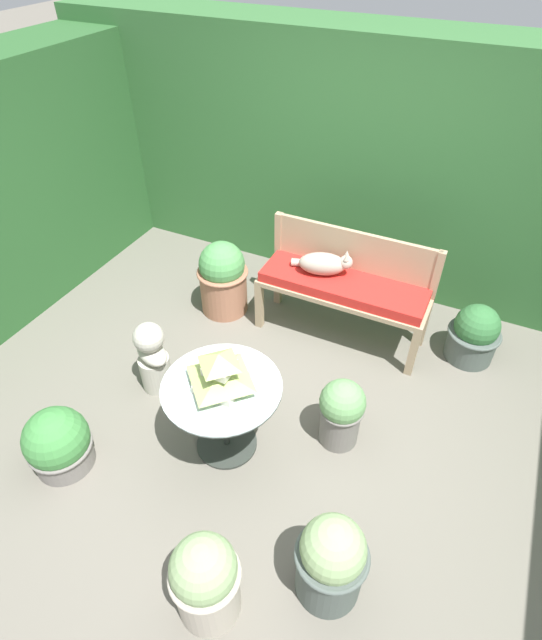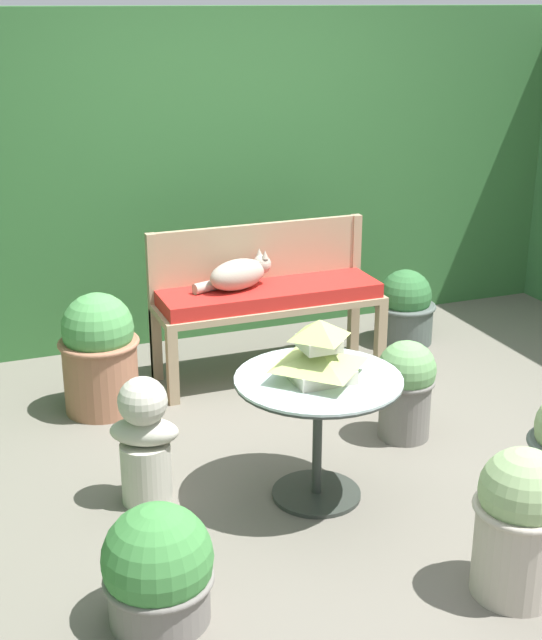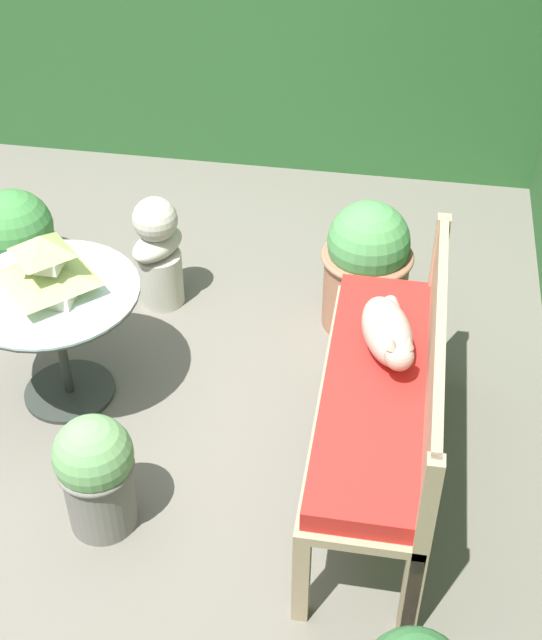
{
  "view_description": "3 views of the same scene",
  "coord_description": "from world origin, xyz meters",
  "px_view_note": "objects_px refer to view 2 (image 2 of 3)",
  "views": [
    {
      "loc": [
        0.9,
        -2.04,
        2.92
      ],
      "look_at": [
        -0.26,
        0.37,
        0.62
      ],
      "focal_mm": 28.0,
      "sensor_mm": 36.0,
      "label": 1
    },
    {
      "loc": [
        -1.79,
        -3.65,
        2.19
      ],
      "look_at": [
        -0.18,
        0.54,
        0.58
      ],
      "focal_mm": 50.0,
      "sensor_mm": 36.0,
      "label": 2
    },
    {
      "loc": [
        2.51,
        1.11,
        2.9
      ],
      "look_at": [
        -0.2,
        0.65,
        0.64
      ],
      "focal_mm": 50.0,
      "sensor_mm": 36.0,
      "label": 3
    }
  ],
  "objects_px": {
    "garden_bench": "(269,301)",
    "potted_plant_table_far": "(406,387)",
    "cat": "(239,274)",
    "pagoda_birdhouse": "(319,353)",
    "potted_plant_hedge_corner": "(158,570)",
    "potted_plant_bench_right": "(405,308)",
    "potted_plant_bench_left": "(99,353)",
    "patio_table": "(318,403)",
    "potted_plant_path_edge": "(520,521)",
    "garden_bust": "(145,440)"
  },
  "relations": [
    {
      "from": "garden_bench",
      "to": "potted_plant_table_far",
      "type": "distance_m",
      "value": 1.11
    },
    {
      "from": "cat",
      "to": "pagoda_birdhouse",
      "type": "relative_size",
      "value": 1.42
    },
    {
      "from": "cat",
      "to": "potted_plant_hedge_corner",
      "type": "distance_m",
      "value": 2.32
    },
    {
      "from": "pagoda_birdhouse",
      "to": "potted_plant_table_far",
      "type": "xyz_separation_m",
      "value": [
        0.68,
        0.39,
        -0.43
      ]
    },
    {
      "from": "potted_plant_bench_right",
      "to": "potted_plant_bench_left",
      "type": "height_order",
      "value": "potted_plant_bench_left"
    },
    {
      "from": "potted_plant_table_far",
      "to": "patio_table",
      "type": "bearing_deg",
      "value": -150.33
    },
    {
      "from": "potted_plant_path_edge",
      "to": "potted_plant_table_far",
      "type": "distance_m",
      "value": 1.35
    },
    {
      "from": "potted_plant_bench_left",
      "to": "garden_bust",
      "type": "bearing_deg",
      "value": -89.78
    },
    {
      "from": "cat",
      "to": "potted_plant_bench_left",
      "type": "distance_m",
      "value": 0.94
    },
    {
      "from": "garden_bench",
      "to": "garden_bust",
      "type": "relative_size",
      "value": 2.25
    },
    {
      "from": "pagoda_birdhouse",
      "to": "potted_plant_bench_left",
      "type": "distance_m",
      "value": 1.54
    },
    {
      "from": "cat",
      "to": "potted_plant_table_far",
      "type": "bearing_deg",
      "value": -79.44
    },
    {
      "from": "garden_bench",
      "to": "garden_bust",
      "type": "distance_m",
      "value": 1.58
    },
    {
      "from": "pagoda_birdhouse",
      "to": "potted_plant_path_edge",
      "type": "height_order",
      "value": "pagoda_birdhouse"
    },
    {
      "from": "pagoda_birdhouse",
      "to": "potted_plant_path_edge",
      "type": "relative_size",
      "value": 0.58
    },
    {
      "from": "cat",
      "to": "pagoda_birdhouse",
      "type": "xyz_separation_m",
      "value": [
        -0.12,
        -1.43,
        0.05
      ]
    },
    {
      "from": "garden_bench",
      "to": "potted_plant_hedge_corner",
      "type": "distance_m",
      "value": 2.36
    },
    {
      "from": "pagoda_birdhouse",
      "to": "potted_plant_hedge_corner",
      "type": "relative_size",
      "value": 0.76
    },
    {
      "from": "potted_plant_path_edge",
      "to": "garden_bench",
      "type": "bearing_deg",
      "value": 93.01
    },
    {
      "from": "garden_bust",
      "to": "cat",
      "type": "bearing_deg",
      "value": 79.85
    },
    {
      "from": "potted_plant_bench_right",
      "to": "potted_plant_hedge_corner",
      "type": "relative_size",
      "value": 1.07
    },
    {
      "from": "garden_bust",
      "to": "potted_plant_path_edge",
      "type": "bearing_deg",
      "value": -19.12
    },
    {
      "from": "garden_bench",
      "to": "patio_table",
      "type": "bearing_deg",
      "value": -102.21
    },
    {
      "from": "potted_plant_table_far",
      "to": "pagoda_birdhouse",
      "type": "bearing_deg",
      "value": -150.33
    },
    {
      "from": "pagoda_birdhouse",
      "to": "potted_plant_bench_left",
      "type": "bearing_deg",
      "value": 120.17
    },
    {
      "from": "potted_plant_hedge_corner",
      "to": "potted_plant_bench_left",
      "type": "bearing_deg",
      "value": 85.44
    },
    {
      "from": "cat",
      "to": "potted_plant_bench_right",
      "type": "relative_size",
      "value": 1.01
    },
    {
      "from": "garden_bench",
      "to": "potted_plant_path_edge",
      "type": "bearing_deg",
      "value": -86.99
    },
    {
      "from": "potted_plant_path_edge",
      "to": "potted_plant_table_far",
      "type": "height_order",
      "value": "potted_plant_path_edge"
    },
    {
      "from": "cat",
      "to": "garden_bench",
      "type": "bearing_deg",
      "value": -24.36
    },
    {
      "from": "pagoda_birdhouse",
      "to": "potted_plant_bench_right",
      "type": "distance_m",
      "value": 2.17
    },
    {
      "from": "potted_plant_bench_right",
      "to": "potted_plant_table_far",
      "type": "height_order",
      "value": "potted_plant_table_far"
    },
    {
      "from": "patio_table",
      "to": "potted_plant_bench_right",
      "type": "xyz_separation_m",
      "value": [
        1.36,
        1.62,
        -0.24
      ]
    },
    {
      "from": "patio_table",
      "to": "garden_bust",
      "type": "xyz_separation_m",
      "value": [
        -0.75,
        0.24,
        -0.17
      ]
    },
    {
      "from": "garden_bench",
      "to": "potted_plant_bench_right",
      "type": "distance_m",
      "value": 1.11
    },
    {
      "from": "garden_bench",
      "to": "potted_plant_bench_left",
      "type": "height_order",
      "value": "potted_plant_bench_left"
    },
    {
      "from": "garden_bust",
      "to": "pagoda_birdhouse",
      "type": "bearing_deg",
      "value": 7.9
    },
    {
      "from": "garden_bench",
      "to": "patio_table",
      "type": "height_order",
      "value": "patio_table"
    },
    {
      "from": "garden_bench",
      "to": "potted_plant_bench_left",
      "type": "distance_m",
      "value": 1.07
    },
    {
      "from": "garden_bust",
      "to": "potted_plant_hedge_corner",
      "type": "xyz_separation_m",
      "value": [
        -0.15,
        -0.84,
        -0.1
      ]
    },
    {
      "from": "potted_plant_path_edge",
      "to": "pagoda_birdhouse",
      "type": "bearing_deg",
      "value": 114.57
    },
    {
      "from": "pagoda_birdhouse",
      "to": "potted_plant_bench_right",
      "type": "height_order",
      "value": "pagoda_birdhouse"
    },
    {
      "from": "garden_bust",
      "to": "potted_plant_path_edge",
      "type": "distance_m",
      "value": 1.67
    },
    {
      "from": "garden_bench",
      "to": "potted_plant_path_edge",
      "type": "relative_size",
      "value": 2.24
    },
    {
      "from": "patio_table",
      "to": "potted_plant_bench_left",
      "type": "bearing_deg",
      "value": 120.17
    },
    {
      "from": "potted_plant_hedge_corner",
      "to": "potted_plant_bench_left",
      "type": "height_order",
      "value": "potted_plant_bench_left"
    },
    {
      "from": "cat",
      "to": "potted_plant_bench_left",
      "type": "relative_size",
      "value": 0.74
    },
    {
      "from": "cat",
      "to": "potted_plant_table_far",
      "type": "xyz_separation_m",
      "value": [
        0.56,
        -1.05,
        -0.38
      ]
    },
    {
      "from": "patio_table",
      "to": "potted_plant_hedge_corner",
      "type": "xyz_separation_m",
      "value": [
        -0.9,
        -0.6,
        -0.26
      ]
    },
    {
      "from": "garden_bench",
      "to": "potted_plant_hedge_corner",
      "type": "xyz_separation_m",
      "value": [
        -1.21,
        -2.01,
        -0.27
      ]
    }
  ]
}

